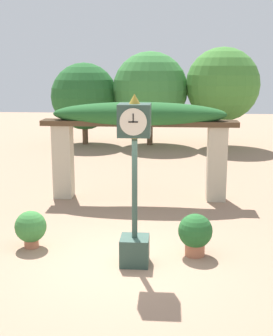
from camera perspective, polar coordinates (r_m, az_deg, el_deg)
The scene contains 6 objects.
ground_plane at distance 9.67m, azimuth -1.61°, elevation -11.32°, with size 60.00×60.00×0.00m, color #9E7A60.
pedestal_clock at distance 9.00m, azimuth -0.23°, elevation -1.22°, with size 0.61×0.65×3.38m.
pergola at distance 13.58m, azimuth 0.31°, elevation 5.14°, with size 5.68×1.15×2.86m.
potted_plant_near_left at distance 9.86m, azimuth 7.17°, elevation -7.85°, with size 0.72×0.72×0.89m.
potted_plant_near_right at distance 10.46m, azimuth -12.78°, elevation -7.09°, with size 0.69×0.69×0.82m.
tree_line at distance 23.06m, azimuth 2.39°, elevation 9.49°, with size 10.13×3.81×4.75m.
Camera 1 is at (0.92, -8.80, 3.89)m, focal length 50.00 mm.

